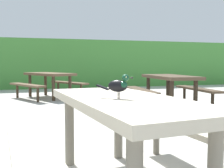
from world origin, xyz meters
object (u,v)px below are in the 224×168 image
at_px(picnic_table_foreground, 124,121).
at_px(picnic_table_mid_right, 49,79).
at_px(bird_grackle, 119,85).
at_px(picnic_table_mid_left, 170,83).

bearing_deg(picnic_table_foreground, picnic_table_mid_right, 91.81).
relative_size(bird_grackle, picnic_table_mid_left, 0.13).
height_order(bird_grackle, picnic_table_mid_right, bird_grackle).
xyz_separation_m(bird_grackle, picnic_table_mid_right, (-0.14, 6.33, -0.29)).
height_order(picnic_table_mid_left, picnic_table_mid_right, same).
bearing_deg(picnic_table_mid_left, picnic_table_mid_right, 134.05).
xyz_separation_m(picnic_table_foreground, picnic_table_mid_left, (2.35, 3.62, 0.00)).
bearing_deg(picnic_table_mid_right, bird_grackle, -88.78).
distance_m(bird_grackle, picnic_table_mid_left, 4.42).
xyz_separation_m(picnic_table_mid_left, picnic_table_mid_right, (-2.55, 2.64, 0.00)).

